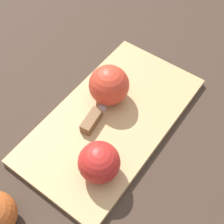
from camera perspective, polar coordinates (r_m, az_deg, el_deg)
The scene contains 6 objects.
ground_plane at distance 0.70m, azimuth 0.00°, elevation -1.67°, with size 4.00×4.00×0.00m, color #38281E.
cutting_board at distance 0.69m, azimuth 0.00°, elevation -1.31°, with size 0.45×0.27×0.02m.
apple_half_left at distance 0.59m, azimuth -2.35°, elevation -9.17°, with size 0.08×0.08×0.08m.
apple_half_right at distance 0.68m, azimuth -0.58°, elevation 4.92°, with size 0.09×0.09×0.09m.
knife at distance 0.67m, azimuth -3.52°, elevation -1.31°, with size 0.14×0.05×0.02m.
apple_slice at distance 0.73m, azimuth -2.14°, elevation 4.82°, with size 0.05×0.05×0.01m.
Camera 1 is at (-0.29, -0.25, 0.59)m, focal length 50.00 mm.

